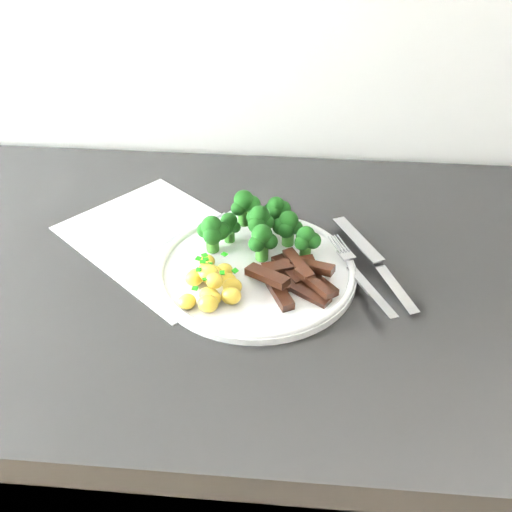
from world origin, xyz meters
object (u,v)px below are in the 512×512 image
(broccoli, at_px, (258,224))
(potatoes, at_px, (211,281))
(plate, at_px, (256,270))
(knife, at_px, (383,274))
(beef_strips, at_px, (296,277))
(recipe_paper, at_px, (166,240))
(fork, at_px, (362,279))
(counter, at_px, (251,478))

(broccoli, height_order, potatoes, broccoli)
(plate, relative_size, potatoes, 2.48)
(knife, bearing_deg, beef_strips, -163.93)
(recipe_paper, distance_m, beef_strips, 0.21)
(plate, relative_size, knife, 1.30)
(broccoli, bearing_deg, recipe_paper, 175.36)
(beef_strips, bearing_deg, recipe_paper, 154.11)
(recipe_paper, bearing_deg, knife, -11.08)
(recipe_paper, height_order, broccoli, broccoli)
(knife, bearing_deg, broccoli, 164.02)
(potatoes, relative_size, knife, 0.52)
(beef_strips, bearing_deg, fork, 5.41)
(plate, xyz_separation_m, potatoes, (-0.05, -0.05, 0.01))
(counter, bearing_deg, fork, -10.21)
(potatoes, bearing_deg, plate, 42.04)
(broccoli, bearing_deg, plate, -87.97)
(potatoes, xyz_separation_m, beef_strips, (0.10, 0.02, -0.00))
(plate, bearing_deg, counter, 143.53)
(counter, distance_m, broccoli, 0.51)
(counter, distance_m, recipe_paper, 0.49)
(potatoes, bearing_deg, recipe_paper, 126.70)
(counter, xyz_separation_m, potatoes, (-0.04, -0.05, 0.49))
(recipe_paper, bearing_deg, broccoli, -4.64)
(counter, distance_m, beef_strips, 0.49)
(plate, bearing_deg, fork, -7.82)
(plate, distance_m, broccoli, 0.06)
(counter, relative_size, beef_strips, 21.32)
(recipe_paper, xyz_separation_m, plate, (0.13, -0.06, 0.01))
(beef_strips, bearing_deg, plate, 153.44)
(plate, height_order, beef_strips, beef_strips)
(plate, xyz_separation_m, broccoli, (-0.00, 0.05, 0.04))
(broccoli, xyz_separation_m, beef_strips, (0.05, -0.08, -0.02))
(broccoli, distance_m, beef_strips, 0.10)
(recipe_paper, height_order, plate, plate)
(broccoli, bearing_deg, potatoes, -116.38)
(potatoes, bearing_deg, knife, 13.53)
(broccoli, relative_size, fork, 0.98)
(counter, bearing_deg, plate, -36.47)
(potatoes, relative_size, beef_strips, 0.89)
(beef_strips, bearing_deg, potatoes, -169.24)
(recipe_paper, height_order, beef_strips, beef_strips)
(knife, bearing_deg, potatoes, -166.47)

